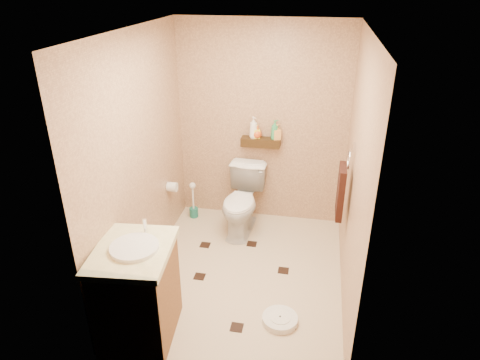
# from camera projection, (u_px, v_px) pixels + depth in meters

# --- Properties ---
(ground) EXTENTS (2.50, 2.50, 0.00)m
(ground) POSITION_uv_depth(u_px,v_px,m) (242.00, 274.00, 4.42)
(ground) COLOR #CEB296
(ground) RESTS_ON ground
(wall_back) EXTENTS (2.00, 0.04, 2.40)m
(wall_back) POSITION_uv_depth(u_px,v_px,m) (262.00, 125.00, 5.01)
(wall_back) COLOR tan
(wall_back) RESTS_ON ground
(wall_front) EXTENTS (2.00, 0.04, 2.40)m
(wall_front) POSITION_uv_depth(u_px,v_px,m) (208.00, 245.00, 2.80)
(wall_front) COLOR tan
(wall_front) RESTS_ON ground
(wall_left) EXTENTS (0.04, 2.50, 2.40)m
(wall_left) POSITION_uv_depth(u_px,v_px,m) (140.00, 160.00, 4.07)
(wall_left) COLOR tan
(wall_left) RESTS_ON ground
(wall_right) EXTENTS (0.04, 2.50, 2.40)m
(wall_right) POSITION_uv_depth(u_px,v_px,m) (355.00, 177.00, 3.73)
(wall_right) COLOR tan
(wall_right) RESTS_ON ground
(ceiling) EXTENTS (2.00, 2.50, 0.02)m
(ceiling) POSITION_uv_depth(u_px,v_px,m) (243.00, 30.00, 3.38)
(ceiling) COLOR silver
(ceiling) RESTS_ON wall_back
(wall_shelf) EXTENTS (0.46, 0.14, 0.10)m
(wall_shelf) POSITION_uv_depth(u_px,v_px,m) (261.00, 142.00, 5.01)
(wall_shelf) COLOR #39250F
(wall_shelf) RESTS_ON wall_back
(floor_accents) EXTENTS (1.17, 1.40, 0.01)m
(floor_accents) POSITION_uv_depth(u_px,v_px,m) (243.00, 278.00, 4.36)
(floor_accents) COLOR black
(floor_accents) RESTS_ON ground
(toilet) EXTENTS (0.48, 0.79, 0.78)m
(toilet) POSITION_uv_depth(u_px,v_px,m) (242.00, 202.00, 5.02)
(toilet) COLOR white
(toilet) RESTS_ON ground
(vanity) EXTENTS (0.66, 0.77, 1.01)m
(vanity) POSITION_uv_depth(u_px,v_px,m) (138.00, 292.00, 3.50)
(vanity) COLOR brown
(vanity) RESTS_ON ground
(bathroom_scale) EXTENTS (0.35, 0.35, 0.06)m
(bathroom_scale) POSITION_uv_depth(u_px,v_px,m) (280.00, 319.00, 3.80)
(bathroom_scale) COLOR white
(bathroom_scale) RESTS_ON ground
(toilet_brush) EXTENTS (0.11, 0.11, 0.48)m
(toilet_brush) POSITION_uv_depth(u_px,v_px,m) (193.00, 205.00, 5.40)
(toilet_brush) COLOR #1A695B
(toilet_brush) RESTS_ON ground
(towel_ring) EXTENTS (0.12, 0.30, 0.76)m
(towel_ring) POSITION_uv_depth(u_px,v_px,m) (341.00, 189.00, 4.08)
(towel_ring) COLOR silver
(towel_ring) RESTS_ON wall_right
(toilet_paper) EXTENTS (0.12, 0.11, 0.12)m
(toilet_paper) POSITION_uv_depth(u_px,v_px,m) (172.00, 187.00, 4.89)
(toilet_paper) COLOR white
(toilet_paper) RESTS_ON wall_left
(bottle_a) EXTENTS (0.14, 0.14, 0.25)m
(bottle_a) POSITION_uv_depth(u_px,v_px,m) (254.00, 127.00, 4.95)
(bottle_a) COLOR white
(bottle_a) RESTS_ON wall_shelf
(bottle_b) EXTENTS (0.09, 0.09, 0.16)m
(bottle_b) POSITION_uv_depth(u_px,v_px,m) (257.00, 131.00, 4.97)
(bottle_b) COLOR #FFFC35
(bottle_b) RESTS_ON wall_shelf
(bottle_c) EXTENTS (0.15, 0.15, 0.15)m
(bottle_c) POSITION_uv_depth(u_px,v_px,m) (257.00, 132.00, 4.97)
(bottle_c) COLOR #E3531A
(bottle_c) RESTS_ON wall_shelf
(bottle_d) EXTENTS (0.12, 0.12, 0.23)m
(bottle_d) POSITION_uv_depth(u_px,v_px,m) (275.00, 130.00, 4.92)
(bottle_d) COLOR #329757
(bottle_d) RESTS_ON wall_shelf
(bottle_e) EXTENTS (0.11, 0.11, 0.18)m
(bottle_e) POSITION_uv_depth(u_px,v_px,m) (277.00, 132.00, 4.92)
(bottle_e) COLOR #EDA44F
(bottle_e) RESTS_ON wall_shelf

